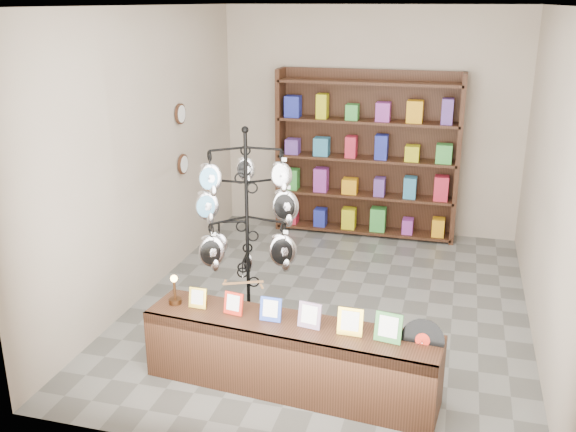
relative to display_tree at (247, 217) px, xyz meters
The scene contains 6 objects.
ground 1.52m from the display_tree, 48.27° to the left, with size 5.00×5.00×0.00m, color slate.
room_envelope 1.20m from the display_tree, 48.27° to the left, with size 5.00×5.00×5.00m.
display_tree is the anchor object (origin of this frame).
front_shelf 1.37m from the display_tree, 53.26° to the right, with size 2.45×0.71×0.85m.
back_shelving 3.10m from the display_tree, 77.81° to the left, with size 2.42×0.36×2.20m.
wall_clocks 2.05m from the display_tree, 130.63° to the left, with size 0.03×0.24×0.84m.
Camera 1 is at (1.17, -6.02, 3.05)m, focal length 40.00 mm.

